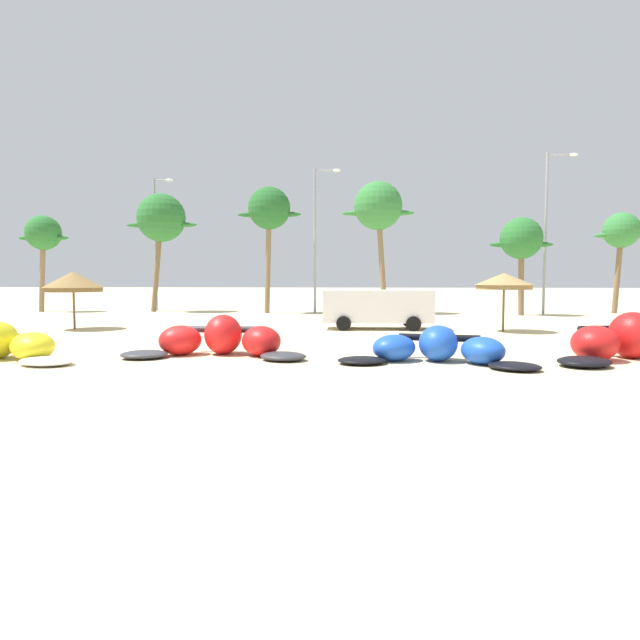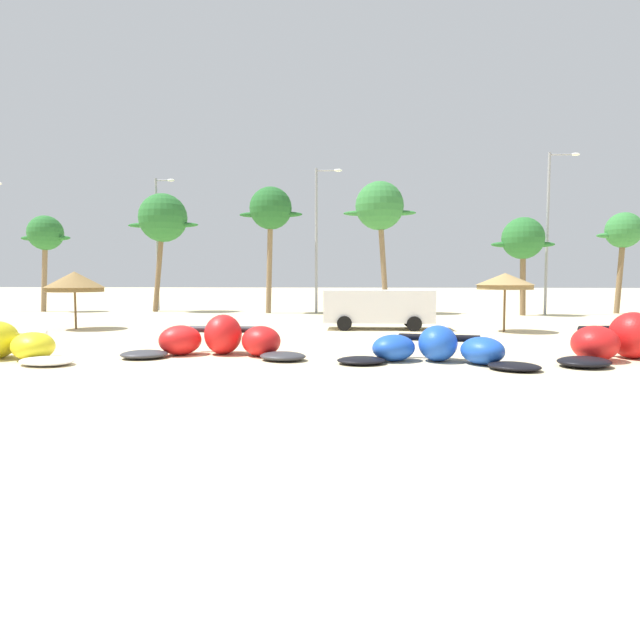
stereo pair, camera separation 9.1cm
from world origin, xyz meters
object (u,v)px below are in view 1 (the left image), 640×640
at_px(palm_center_right, 521,240).
at_px(palm_left_of_gap, 269,210).
at_px(kite_center, 438,349).
at_px(lamppost_east, 548,226).
at_px(palm_leftmost, 43,235).
at_px(lamppost_west_center, 157,238).
at_px(palm_right_of_gap, 621,232).
at_px(kite_left_of_center, 221,340).
at_px(parked_van, 375,306).
at_px(beach_umbrella_middle, 504,281).
at_px(palm_center_left, 378,207).
at_px(palm_left, 161,219).
at_px(beach_umbrella_near_van, 73,282).
at_px(lamppost_east_center, 317,233).

bearing_deg(palm_center_right, palm_left_of_gap, 176.26).
distance_m(kite_center, lamppost_east, 24.69).
distance_m(palm_leftmost, lamppost_west_center, 7.79).
bearing_deg(palm_right_of_gap, kite_left_of_center, -133.75).
relative_size(parked_van, palm_leftmost, 0.74).
height_order(beach_umbrella_middle, palm_center_left, palm_center_left).
distance_m(palm_left, lamppost_west_center, 2.09).
bearing_deg(lamppost_west_center, palm_right_of_gap, -1.43).
xyz_separation_m(beach_umbrella_near_van, palm_leftmost, (-9.24, 13.31, 3.26)).
distance_m(beach_umbrella_middle, palm_leftmost, 31.96).
xyz_separation_m(palm_left_of_gap, lamppost_east_center, (3.25, 0.23, -1.56)).
bearing_deg(beach_umbrella_near_van, kite_center, -30.60).
relative_size(palm_left_of_gap, lamppost_east_center, 0.88).
xyz_separation_m(palm_left_of_gap, palm_center_right, (16.55, -1.08, -2.16)).
bearing_deg(lamppost_east, kite_center, -114.34).
distance_m(parked_van, palm_center_left, 13.37).
distance_m(palm_leftmost, lamppost_east, 34.80).
bearing_deg(lamppost_west_center, parked_van, -41.78).
distance_m(kite_center, palm_center_left, 23.42).
distance_m(beach_umbrella_middle, palm_right_of_gap, 18.42).
bearing_deg(palm_left, lamppost_east, -2.72).
bearing_deg(kite_center, palm_leftmost, 137.79).
relative_size(palm_right_of_gap, lamppost_east, 0.65).
relative_size(kite_center, lamppost_east, 0.53).
height_order(kite_left_of_center, beach_umbrella_middle, beach_umbrella_middle).
bearing_deg(palm_left_of_gap, lamppost_east_center, 4.10).
height_order(palm_left_of_gap, lamppost_east, lamppost_east).
height_order(kite_center, palm_center_left, palm_center_left).
bearing_deg(parked_van, palm_left, 139.57).
bearing_deg(palm_left_of_gap, palm_leftmost, 178.78).
height_order(palm_left, palm_center_left, palm_center_left).
distance_m(palm_center_left, lamppost_west_center, 16.49).
bearing_deg(kite_left_of_center, palm_leftmost, 130.36).
height_order(palm_left, palm_right_of_gap, palm_left).
bearing_deg(palm_right_of_gap, palm_left_of_gap, -176.18).
bearing_deg(palm_left_of_gap, beach_umbrella_middle, -44.90).
xyz_separation_m(beach_umbrella_near_van, parked_van, (14.09, 1.25, -1.15)).
bearing_deg(palm_leftmost, parked_van, -27.35).
xyz_separation_m(parked_van, palm_center_left, (0.42, 11.90, 6.08)).
distance_m(palm_left_of_gap, palm_center_left, 7.41).
relative_size(kite_center, palm_left, 0.67).
bearing_deg(palm_left, parked_van, -40.43).
distance_m(kite_center, parked_van, 10.62).
xyz_separation_m(kite_center, palm_center_right, (8.02, 21.12, 4.48)).
xyz_separation_m(lamppost_west_center, lamppost_east, (27.29, -2.67, 0.46)).
xyz_separation_m(lamppost_east_center, lamppost_east, (15.21, -0.49, 0.36)).
distance_m(kite_left_of_center, kite_center, 6.57).
distance_m(beach_umbrella_near_van, lamppost_east_center, 17.08).
bearing_deg(palm_center_left, parked_van, -92.01).
bearing_deg(kite_center, lamppost_east_center, 103.24).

